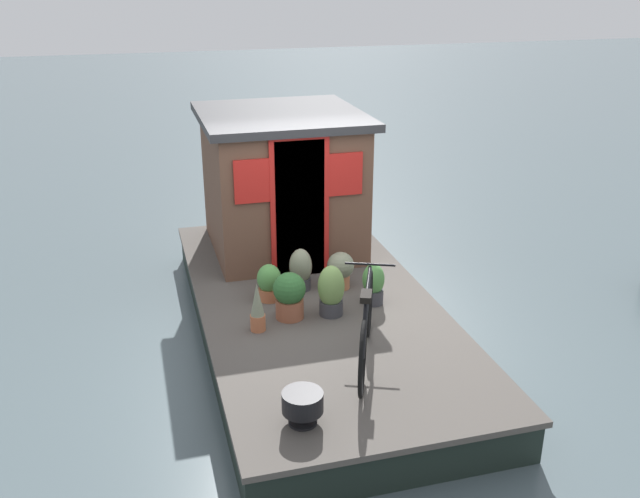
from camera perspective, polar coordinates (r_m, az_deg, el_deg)
ground_plane at (r=8.28m, az=-0.37°, el=-7.01°), size 60.00×60.00×0.00m
houseboat_deck at (r=8.17m, az=-0.38°, el=-5.57°), size 5.58×2.65×0.47m
houseboat_cabin at (r=9.25m, az=-3.12°, el=5.54°), size 2.13×2.05×1.84m
bicycle at (r=6.70m, az=3.79°, el=-6.24°), size 1.67×0.77×0.84m
potted_plant_geranium at (r=7.90m, az=4.37°, el=-2.88°), size 0.25×0.25×0.48m
potted_plant_thyme at (r=7.32m, az=-5.13°, el=-4.82°), size 0.16×0.16×0.54m
potted_plant_mint at (r=7.99m, az=-4.17°, el=-2.73°), size 0.28×0.28×0.43m
potted_plant_sage at (r=8.21m, az=-1.59°, el=-1.70°), size 0.27×0.27×0.51m
potted_plant_succulent at (r=7.61m, az=0.91°, el=-3.44°), size 0.29×0.29×0.58m
potted_plant_lavender at (r=7.55m, az=-2.51°, el=-3.76°), size 0.36×0.36×0.52m
potted_plant_rosemary at (r=8.24m, az=1.69°, el=-1.61°), size 0.32×0.32×0.45m
charcoal_grill at (r=5.93m, az=-1.43°, el=-12.45°), size 0.35×0.35×0.30m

